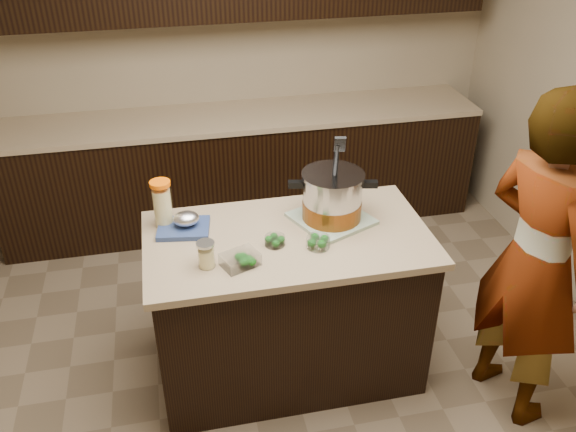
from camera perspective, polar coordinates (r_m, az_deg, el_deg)
name	(u,v)px	position (r m, az deg, el deg)	size (l,w,h in m)	color
ground_plane	(288,364)	(3.68, 0.00, -13.72)	(4.00, 4.00, 0.00)	brown
room_shell	(288,81)	(2.75, 0.00, 12.49)	(4.04, 4.04, 2.72)	tan
back_cabinets	(239,107)	(4.63, -4.58, 10.13)	(3.60, 0.63, 2.33)	black
island	(288,304)	(3.37, 0.00, -8.28)	(1.46, 0.81, 0.90)	black
dish_towel	(331,219)	(3.24, 4.08, -0.24)	(0.36, 0.36, 0.02)	#547D57
stock_pot	(332,199)	(3.18, 4.16, 1.59)	(0.46, 0.39, 0.47)	#B7B7BC
lemonade_pitcher	(163,206)	(3.20, -11.66, 0.95)	(0.14, 0.14, 0.26)	#E9D88E
mason_jar	(206,255)	(2.88, -7.66, -3.64)	(0.11, 0.11, 0.14)	#E9D88E
broccoli_tub_left	(275,241)	(3.03, -1.24, -2.35)	(0.13, 0.13, 0.05)	silver
broccoli_tub_right	(318,243)	(3.01, 2.83, -2.50)	(0.12, 0.12, 0.06)	silver
broccoli_tub_rect	(240,260)	(2.89, -4.50, -4.13)	(0.20, 0.18, 0.06)	silver
blue_tray	(185,225)	(3.18, -9.64, -0.80)	(0.29, 0.25, 0.10)	navy
person	(535,263)	(3.16, 22.15, -4.08)	(0.65, 0.43, 1.78)	gray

